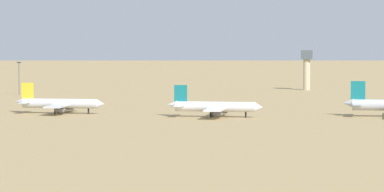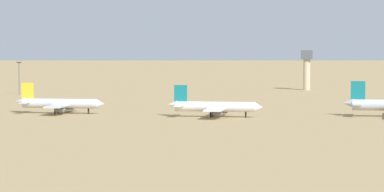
{
  "view_description": "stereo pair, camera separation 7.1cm",
  "coord_description": "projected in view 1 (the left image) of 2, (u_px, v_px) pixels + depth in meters",
  "views": [
    {
      "loc": [
        45.93,
        -350.39,
        27.79
      ],
      "look_at": [
        -9.3,
        11.88,
        6.0
      ],
      "focal_mm": 105.29,
      "sensor_mm": 36.0,
      "label": 1
    },
    {
      "loc": [
        46.0,
        -350.38,
        27.79
      ],
      "look_at": [
        -9.3,
        11.88,
        6.0
      ],
      "focal_mm": 105.29,
      "sensor_mm": 36.0,
      "label": 2
    }
  ],
  "objects": [
    {
      "name": "control_tower",
      "position": [
        307.0,
        66.0,
        512.62
      ],
      "size": [
        5.2,
        5.2,
        18.23
      ],
      "color": "#C6B793",
      "rests_on": "ground"
    },
    {
      "name": "parked_jet_yellow_1",
      "position": [
        59.0,
        104.0,
        370.44
      ],
      "size": [
        30.5,
        25.55,
        10.09
      ],
      "rotation": [
        0.0,
        0.0,
        -0.02
      ],
      "color": "silver",
      "rests_on": "ground"
    },
    {
      "name": "light_pole_west",
      "position": [
        19.0,
        75.0,
        478.14
      ],
      "size": [
        1.8,
        0.5,
        13.93
      ],
      "color": "#59595E",
      "rests_on": "ground"
    },
    {
      "name": "ridge_center",
      "position": [
        287.0,
        15.0,
        1533.72
      ],
      "size": [
        409.97,
        385.33,
        93.51
      ],
      "primitive_type": "pyramid",
      "rotation": [
        0.0,
        0.0,
        0.04
      ],
      "color": "slate",
      "rests_on": "ground"
    },
    {
      "name": "ground",
      "position": [
        215.0,
        117.0,
        354.33
      ],
      "size": [
        4000.0,
        4000.0,
        0.0
      ],
      "primitive_type": "plane",
      "color": "tan"
    },
    {
      "name": "ridge_west",
      "position": [
        90.0,
        21.0,
        1584.43
      ],
      "size": [
        410.01,
        277.89,
        79.32
      ],
      "primitive_type": "pyramid",
      "rotation": [
        0.0,
        0.0,
        -0.1
      ],
      "color": "slate",
      "rests_on": "ground"
    },
    {
      "name": "parked_jet_teal_2",
      "position": [
        214.0,
        107.0,
        355.1
      ],
      "size": [
        30.58,
        25.62,
        10.12
      ],
      "rotation": [
        0.0,
        0.0,
        -0.02
      ],
      "color": "white",
      "rests_on": "ground"
    }
  ]
}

